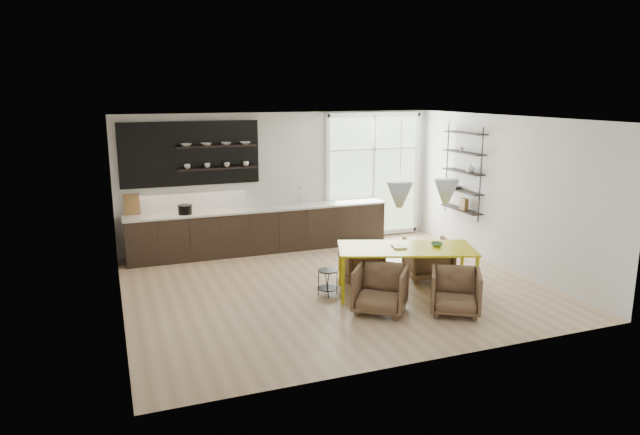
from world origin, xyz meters
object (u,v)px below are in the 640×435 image
(dining_table, at_px, (406,251))
(wire_stool, at_px, (328,279))
(armchair_back_right, at_px, (428,259))
(armchair_front_right, at_px, (455,292))
(armchair_back_left, at_px, (361,263))
(armchair_front_left, at_px, (381,289))

(dining_table, bearing_deg, wire_stool, -178.21)
(dining_table, height_order, armchair_back_right, dining_table)
(armchair_front_right, relative_size, wire_stool, 1.70)
(armchair_back_left, height_order, wire_stool, armchair_back_left)
(armchair_back_left, distance_m, wire_stool, 1.01)
(armchair_back_left, relative_size, armchair_front_left, 0.88)
(dining_table, relative_size, armchair_front_left, 3.07)
(dining_table, bearing_deg, armchair_back_left, 131.89)
(armchair_back_left, xyz_separation_m, armchair_front_left, (-0.36, -1.48, 0.04))
(dining_table, xyz_separation_m, armchair_back_right, (0.79, 0.58, -0.39))
(armchair_front_right, height_order, wire_stool, armchair_front_right)
(armchair_back_right, height_order, armchair_front_right, armchair_back_right)
(dining_table, distance_m, armchair_front_right, 1.13)
(armchair_back_right, bearing_deg, armchair_front_left, 50.42)
(armchair_back_left, height_order, armchair_front_left, armchair_front_left)
(dining_table, bearing_deg, armchair_back_right, 56.23)
(armchair_front_left, bearing_deg, armchair_back_left, 113.07)
(armchair_back_left, xyz_separation_m, wire_stool, (-0.86, -0.52, -0.04))
(dining_table, bearing_deg, armchair_front_right, -52.48)
(dining_table, distance_m, armchair_front_left, 1.00)
(wire_stool, bearing_deg, armchair_back_left, 31.34)
(armchair_front_left, distance_m, armchair_front_right, 1.14)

